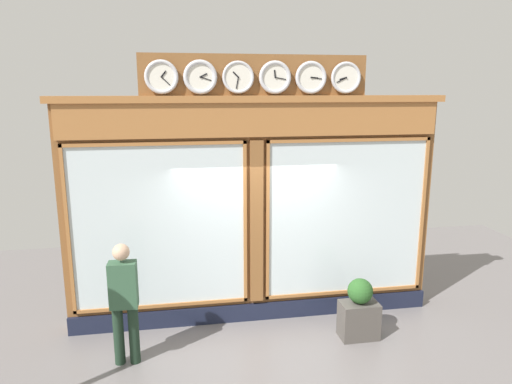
{
  "coord_description": "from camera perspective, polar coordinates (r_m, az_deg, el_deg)",
  "views": [
    {
      "loc": [
        1.18,
        6.82,
        3.63
      ],
      "look_at": [
        0.0,
        0.0,
        2.1
      ],
      "focal_mm": 32.81,
      "sensor_mm": 36.0,
      "label": 1
    }
  ],
  "objects": [
    {
      "name": "pedestrian",
      "position": [
        6.54,
        -15.79,
        -12.43
      ],
      "size": [
        0.37,
        0.23,
        1.69
      ],
      "color": "#1C2F21",
      "rests_on": "ground_plane"
    },
    {
      "name": "shop_facade",
      "position": [
        7.27,
        -0.17,
        -1.91
      ],
      "size": [
        5.86,
        0.42,
        4.12
      ],
      "color": "brown",
      "rests_on": "ground_plane"
    },
    {
      "name": "planter_box",
      "position": [
        7.36,
        12.41,
        -14.99
      ],
      "size": [
        0.56,
        0.36,
        0.55
      ],
      "primitive_type": "cube",
      "color": "#4C4742",
      "rests_on": "ground_plane"
    },
    {
      "name": "planter_shrub",
      "position": [
        7.16,
        12.59,
        -11.7
      ],
      "size": [
        0.37,
        0.37,
        0.37
      ],
      "primitive_type": "sphere",
      "color": "#285623",
      "rests_on": "planter_box"
    }
  ]
}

